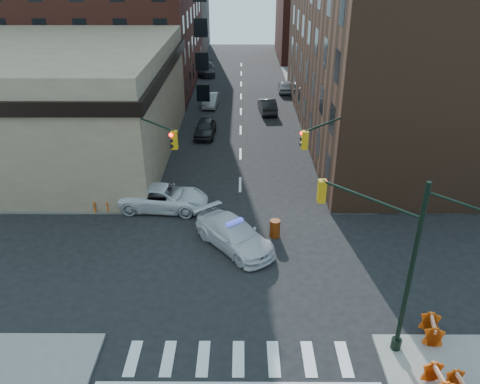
{
  "coord_description": "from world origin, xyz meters",
  "views": [
    {
      "loc": [
        0.13,
        -21.27,
        15.4
      ],
      "look_at": [
        0.02,
        4.49,
        2.2
      ],
      "focal_mm": 35.0,
      "sensor_mm": 36.0,
      "label": 1
    }
  ],
  "objects_px": {
    "pickup": "(164,197)",
    "pedestrian_a": "(101,188)",
    "parked_car_enear": "(267,105)",
    "barrel_bank": "(166,208)",
    "barrel_road": "(275,229)",
    "parked_car_wfar": "(211,100)",
    "barricade_se_a": "(432,330)",
    "barricade_nw_a": "(102,205)",
    "pedestrian_b": "(111,180)",
    "parked_car_wnear": "(205,128)",
    "police_car": "(234,234)"
  },
  "relations": [
    {
      "from": "parked_car_wnear",
      "to": "parked_car_wfar",
      "type": "xyz_separation_m",
      "value": [
        -0.06,
        9.59,
        -0.07
      ]
    },
    {
      "from": "pedestrian_b",
      "to": "barricade_nw_a",
      "type": "bearing_deg",
      "value": -105.64
    },
    {
      "from": "pedestrian_a",
      "to": "barricade_se_a",
      "type": "bearing_deg",
      "value": -3.23
    },
    {
      "from": "pedestrian_a",
      "to": "pedestrian_b",
      "type": "relative_size",
      "value": 0.95
    },
    {
      "from": "pickup",
      "to": "police_car",
      "type": "bearing_deg",
      "value": -129.1
    },
    {
      "from": "barrel_road",
      "to": "barricade_se_a",
      "type": "xyz_separation_m",
      "value": [
        6.36,
        -8.56,
        0.07
      ]
    },
    {
      "from": "parked_car_wnear",
      "to": "barrel_road",
      "type": "bearing_deg",
      "value": -70.14
    },
    {
      "from": "barrel_road",
      "to": "barricade_nw_a",
      "type": "xyz_separation_m",
      "value": [
        -11.25,
        2.84,
        0.0
      ]
    },
    {
      "from": "parked_car_wfar",
      "to": "pedestrian_a",
      "type": "bearing_deg",
      "value": -101.47
    },
    {
      "from": "parked_car_wnear",
      "to": "pedestrian_b",
      "type": "distance_m",
      "value": 13.09
    },
    {
      "from": "barrel_road",
      "to": "parked_car_wfar",
      "type": "bearing_deg",
      "value": 101.49
    },
    {
      "from": "pedestrian_b",
      "to": "parked_car_wfar",
      "type": "bearing_deg",
      "value": 58.18
    },
    {
      "from": "pedestrian_b",
      "to": "pedestrian_a",
      "type": "bearing_deg",
      "value": -126.91
    },
    {
      "from": "parked_car_wnear",
      "to": "parked_car_wfar",
      "type": "distance_m",
      "value": 9.59
    },
    {
      "from": "pedestrian_b",
      "to": "barrel_bank",
      "type": "relative_size",
      "value": 1.86
    },
    {
      "from": "parked_car_enear",
      "to": "barrel_bank",
      "type": "relative_size",
      "value": 5.01
    },
    {
      "from": "parked_car_wfar",
      "to": "barrel_bank",
      "type": "relative_size",
      "value": 4.57
    },
    {
      "from": "pickup",
      "to": "parked_car_wfar",
      "type": "relative_size",
      "value": 1.39
    },
    {
      "from": "police_car",
      "to": "pedestrian_b",
      "type": "relative_size",
      "value": 3.29
    },
    {
      "from": "barrel_bank",
      "to": "barricade_nw_a",
      "type": "bearing_deg",
      "value": 178.66
    },
    {
      "from": "barrel_road",
      "to": "pickup",
      "type": "bearing_deg",
      "value": 154.1
    },
    {
      "from": "police_car",
      "to": "parked_car_enear",
      "type": "distance_m",
      "value": 26.17
    },
    {
      "from": "parked_car_enear",
      "to": "pickup",
      "type": "bearing_deg",
      "value": 64.65
    },
    {
      "from": "barricade_nw_a",
      "to": "parked_car_enear",
      "type": "bearing_deg",
      "value": 55.68
    },
    {
      "from": "pickup",
      "to": "parked_car_wnear",
      "type": "height_order",
      "value": "pickup"
    },
    {
      "from": "barricade_nw_a",
      "to": "pedestrian_a",
      "type": "bearing_deg",
      "value": 99.54
    },
    {
      "from": "parked_car_wnear",
      "to": "pedestrian_a",
      "type": "xyz_separation_m",
      "value": [
        -6.28,
        -12.91,
        0.2
      ]
    },
    {
      "from": "pedestrian_a",
      "to": "pedestrian_b",
      "type": "xyz_separation_m",
      "value": [
        0.44,
        1.2,
        0.04
      ]
    },
    {
      "from": "parked_car_enear",
      "to": "barricade_se_a",
      "type": "bearing_deg",
      "value": 94.57
    },
    {
      "from": "parked_car_enear",
      "to": "pedestrian_b",
      "type": "distance_m",
      "value": 22.53
    },
    {
      "from": "pedestrian_b",
      "to": "barrel_bank",
      "type": "xyz_separation_m",
      "value": [
        4.31,
        -3.09,
        -0.55
      ]
    },
    {
      "from": "barricade_nw_a",
      "to": "pedestrian_b",
      "type": "bearing_deg",
      "value": 85.19
    },
    {
      "from": "parked_car_enear",
      "to": "barrel_bank",
      "type": "distance_m",
      "value": 23.45
    },
    {
      "from": "pedestrian_b",
      "to": "barricade_se_a",
      "type": "bearing_deg",
      "value": -55.82
    },
    {
      "from": "parked_car_wfar",
      "to": "barrel_bank",
      "type": "xyz_separation_m",
      "value": [
        -1.47,
        -24.4,
        -0.23
      ]
    },
    {
      "from": "barricade_se_a",
      "to": "pickup",
      "type": "bearing_deg",
      "value": 59.36
    },
    {
      "from": "barricade_se_a",
      "to": "barrel_bank",
      "type": "bearing_deg",
      "value": 60.73
    },
    {
      "from": "pickup",
      "to": "barricade_nw_a",
      "type": "height_order",
      "value": "pickup"
    },
    {
      "from": "parked_car_wnear",
      "to": "parked_car_enear",
      "type": "xyz_separation_m",
      "value": [
        6.19,
        7.34,
        -0.0
      ]
    },
    {
      "from": "pickup",
      "to": "barrel_bank",
      "type": "distance_m",
      "value": 0.87
    },
    {
      "from": "barrel_road",
      "to": "barrel_bank",
      "type": "xyz_separation_m",
      "value": [
        -6.98,
        2.74,
        -0.1
      ]
    },
    {
      "from": "police_car",
      "to": "pedestrian_b",
      "type": "bearing_deg",
      "value": 103.26
    },
    {
      "from": "parked_car_wnear",
      "to": "barrel_bank",
      "type": "relative_size",
      "value": 4.86
    },
    {
      "from": "pickup",
      "to": "parked_car_wnear",
      "type": "relative_size",
      "value": 1.3
    },
    {
      "from": "pickup",
      "to": "barrel_bank",
      "type": "height_order",
      "value": "pickup"
    },
    {
      "from": "pedestrian_b",
      "to": "barricade_se_a",
      "type": "distance_m",
      "value": 22.79
    },
    {
      "from": "pickup",
      "to": "parked_car_wnear",
      "type": "xyz_separation_m",
      "value": [
        1.75,
        14.05,
        -0.05
      ]
    },
    {
      "from": "pickup",
      "to": "pedestrian_a",
      "type": "relative_size",
      "value": 3.58
    },
    {
      "from": "pickup",
      "to": "parked_car_enear",
      "type": "distance_m",
      "value": 22.81
    },
    {
      "from": "police_car",
      "to": "parked_car_wnear",
      "type": "bearing_deg",
      "value": 60.47
    }
  ]
}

